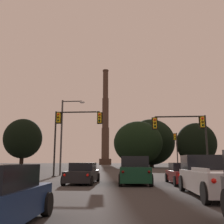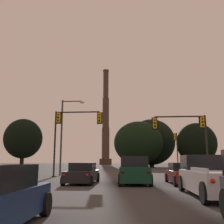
{
  "view_description": "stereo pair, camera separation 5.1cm",
  "coord_description": "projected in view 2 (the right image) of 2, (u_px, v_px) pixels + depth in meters",
  "views": [
    {
      "loc": [
        -0.03,
        -1.37,
        1.49
      ],
      "look_at": [
        -2.33,
        29.31,
        7.35
      ],
      "focal_mm": 42.0,
      "sensor_mm": 36.0,
      "label": 1
    },
    {
      "loc": [
        0.02,
        -1.36,
        1.49
      ],
      "look_at": [
        -2.33,
        29.31,
        7.35
      ],
      "focal_mm": 42.0,
      "sensor_mm": 36.0,
      "label": 2
    }
  ],
  "objects": [
    {
      "name": "traffic_light_overhead_left",
      "position": [
        70.0,
        126.0,
        27.37
      ],
      "size": [
        5.14,
        0.5,
        6.74
      ],
      "color": "black",
      "rests_on": "ground_plane"
    },
    {
      "name": "traffic_light_far_right",
      "position": [
        176.0,
        146.0,
        45.46
      ],
      "size": [
        0.78,
        0.5,
        6.48
      ],
      "color": "black",
      "rests_on": "ground_plane"
    },
    {
      "name": "street_lamp",
      "position": [
        65.0,
        129.0,
        30.08
      ],
      "size": [
        2.74,
        0.36,
        8.6
      ],
      "color": "#38383A",
      "rests_on": "ground_plane"
    },
    {
      "name": "treeline_far_right",
      "position": [
        23.0,
        139.0,
        69.46
      ],
      "size": [
        10.16,
        9.15,
        12.82
      ],
      "color": "black",
      "rests_on": "ground_plane"
    },
    {
      "name": "treeline_center_left",
      "position": [
        197.0,
        143.0,
        65.1
      ],
      "size": [
        9.87,
        8.88,
        11.1
      ],
      "color": "black",
      "rests_on": "ground_plane"
    },
    {
      "name": "smokestack",
      "position": [
        106.0,
        126.0,
        135.83
      ],
      "size": [
        6.22,
        6.22,
        50.28
      ],
      "color": "#3C2B22",
      "rests_on": "ground_plane"
    },
    {
      "name": "treeline_center_right",
      "position": [
        138.0,
        143.0,
        68.69
      ],
      "size": [
        12.78,
        11.51,
        12.06
      ],
      "color": "black",
      "rests_on": "ground_plane"
    },
    {
      "name": "treeline_left_mid",
      "position": [
        23.0,
        143.0,
        73.96
      ],
      "size": [
        7.2,
        6.48,
        10.91
      ],
      "color": "black",
      "rests_on": "ground_plane"
    },
    {
      "name": "sedan_left_lane_front",
      "position": [
        82.0,
        174.0,
        18.46
      ],
      "size": [
        2.03,
        4.72,
        1.43
      ],
      "rotation": [
        0.0,
        0.0,
        0.01
      ],
      "color": "black",
      "rests_on": "ground_plane"
    },
    {
      "name": "suv_center_lane_front",
      "position": [
        134.0,
        171.0,
        18.04
      ],
      "size": [
        2.24,
        4.96,
        1.86
      ],
      "rotation": [
        0.0,
        0.0,
        0.03
      ],
      "color": "#0F3823",
      "rests_on": "ground_plane"
    },
    {
      "name": "sedan_right_lane_front",
      "position": [
        183.0,
        174.0,
        17.94
      ],
      "size": [
        2.03,
        4.72,
        1.43
      ],
      "rotation": [
        0.0,
        0.0,
        0.01
      ],
      "color": "maroon",
      "rests_on": "ground_plane"
    },
    {
      "name": "treeline_right_mid",
      "position": [
        151.0,
        142.0,
        74.41
      ],
      "size": [
        13.49,
        12.14,
        13.54
      ],
      "color": "black",
      "rests_on": "ground_plane"
    },
    {
      "name": "pickup_truck_right_lane_second",
      "position": [
        211.0,
        177.0,
        11.73
      ],
      "size": [
        2.2,
        5.51,
        1.82
      ],
      "rotation": [
        0.0,
        0.0,
        0.0
      ],
      "color": "silver",
      "rests_on": "ground_plane"
    },
    {
      "name": "traffic_light_overhead_right",
      "position": [
        188.0,
        130.0,
        25.64
      ],
      "size": [
        5.4,
        0.5,
        6.0
      ],
      "color": "black",
      "rests_on": "ground_plane"
    }
  ]
}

